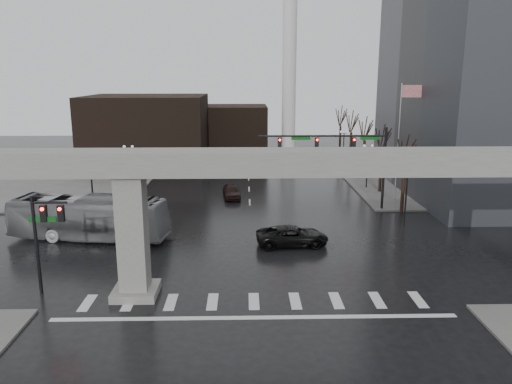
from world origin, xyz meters
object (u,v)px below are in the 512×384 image
(pickup_truck, at_px, (292,236))
(far_car, at_px, (232,191))
(city_bus, at_px, (89,218))
(signal_mast_arm, at_px, (345,150))

(pickup_truck, distance_m, far_car, 16.08)
(far_car, bearing_deg, city_bus, -135.99)
(signal_mast_arm, relative_size, pickup_truck, 2.21)
(signal_mast_arm, bearing_deg, far_car, 154.96)
(pickup_truck, bearing_deg, signal_mast_arm, -34.67)
(city_bus, distance_m, far_car, 17.28)
(city_bus, bearing_deg, pickup_truck, -87.42)
(pickup_truck, distance_m, city_bus, 16.15)
(pickup_truck, relative_size, far_car, 1.31)
(pickup_truck, height_order, city_bus, city_bus)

